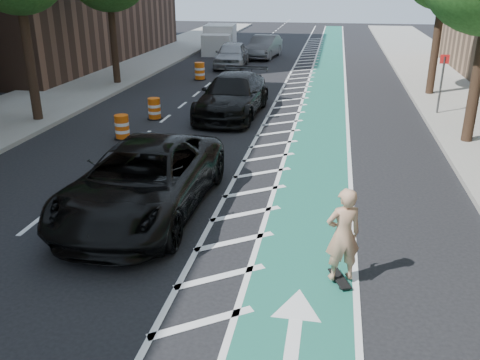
% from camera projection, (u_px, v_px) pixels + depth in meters
% --- Properties ---
extents(ground, '(120.00, 120.00, 0.00)m').
position_uv_depth(ground, '(167.00, 236.00, 11.07)').
color(ground, black).
rests_on(ground, ground).
extents(bike_lane, '(2.00, 90.00, 0.01)m').
position_uv_depth(bike_lane, '(321.00, 123.00, 19.71)').
color(bike_lane, '#1C6355').
rests_on(bike_lane, ground).
extents(buffer_strip, '(1.40, 90.00, 0.01)m').
position_uv_depth(buffer_strip, '(283.00, 122.00, 19.97)').
color(buffer_strip, silver).
rests_on(buffer_strip, ground).
extents(sidewalk_left, '(5.00, 90.00, 0.15)m').
position_uv_depth(sidewalk_left, '(28.00, 108.00, 21.79)').
color(sidewalk_left, gray).
rests_on(sidewalk_left, ground).
extents(curb_right, '(0.12, 90.00, 0.16)m').
position_uv_depth(curb_right, '(431.00, 127.00, 19.01)').
color(curb_right, gray).
rests_on(curb_right, ground).
extents(curb_left, '(0.12, 90.00, 0.16)m').
position_uv_depth(curb_left, '(81.00, 110.00, 21.38)').
color(curb_left, gray).
rests_on(curb_left, ground).
extents(sign_post, '(0.35, 0.08, 2.47)m').
position_uv_depth(sign_post, '(441.00, 83.00, 20.28)').
color(sign_post, '#4C4C4C').
rests_on(sign_post, ground).
extents(skateboard, '(0.44, 0.72, 0.09)m').
position_uv_depth(skateboard, '(339.00, 279.00, 9.35)').
color(skateboard, black).
rests_on(skateboard, ground).
extents(skateboarder, '(0.76, 0.63, 1.78)m').
position_uv_depth(skateboarder, '(343.00, 235.00, 9.02)').
color(skateboarder, tan).
rests_on(skateboarder, skateboard).
extents(suv_near, '(2.85, 6.01, 1.66)m').
position_uv_depth(suv_near, '(143.00, 180.00, 11.92)').
color(suv_near, black).
rests_on(suv_near, ground).
extents(suv_far, '(2.52, 5.73, 1.64)m').
position_uv_depth(suv_far, '(233.00, 95.00, 20.68)').
color(suv_far, black).
rests_on(suv_far, ground).
extents(car_silver, '(2.09, 4.70, 1.57)m').
position_uv_depth(car_silver, '(232.00, 54.00, 32.18)').
color(car_silver, gray).
rests_on(car_silver, ground).
extents(car_grey, '(2.16, 4.86, 1.55)m').
position_uv_depth(car_grey, '(264.00, 47.00, 35.99)').
color(car_grey, '#57585C').
rests_on(car_grey, ground).
extents(box_truck, '(2.58, 5.02, 2.02)m').
position_uv_depth(box_truck, '(219.00, 40.00, 38.58)').
color(box_truck, silver).
rests_on(box_truck, ground).
extents(barrel_a, '(0.62, 0.62, 0.85)m').
position_uv_depth(barrel_a, '(122.00, 128.00, 17.70)').
color(barrel_a, '#DF560B').
rests_on(barrel_a, ground).
extents(barrel_b, '(0.62, 0.62, 0.84)m').
position_uv_depth(barrel_b, '(154.00, 109.00, 20.22)').
color(barrel_b, '#D9550B').
rests_on(barrel_b, ground).
extents(barrel_c, '(0.69, 0.69, 0.95)m').
position_uv_depth(barrel_c, '(200.00, 72.00, 28.20)').
color(barrel_c, orange).
rests_on(barrel_c, ground).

